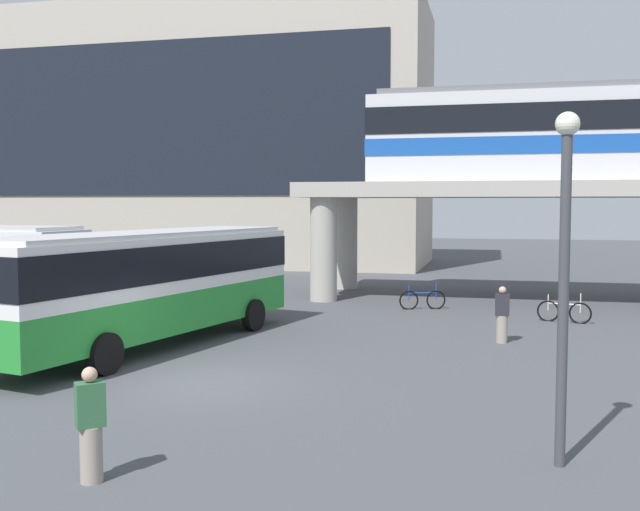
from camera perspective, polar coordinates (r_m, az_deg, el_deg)
The scene contains 8 objects.
ground_plane at distance 26.05m, azimuth -0.89°, elevation -4.73°, with size 120.00×120.00×0.00m, color #47494F.
station_building at distance 50.91m, azimuth -9.37°, elevation 8.93°, with size 30.65×11.08×16.68m.
bus_main at distance 20.71m, azimuth -13.31°, elevation -1.57°, with size 4.89×11.33×3.22m.
bicycle_silver at distance 25.88m, azimuth 18.55°, elevation -4.19°, with size 1.74×0.54×1.04m.
bicycle_blue at distance 27.84m, azimuth 8.02°, elevation -3.45°, with size 1.70×0.67×1.04m.
pedestrian_at_kerb at distance 21.56m, azimuth 14.06°, elevation -4.66°, with size 0.40×0.32×1.63m.
pedestrian_by_bike_rack at distance 11.17m, azimuth -17.50°, elevation -12.77°, with size 0.47×0.46×1.67m.
lamp_post at distance 11.46m, azimuth 18.59°, elevation -0.01°, with size 0.36×0.36×5.34m.
Camera 1 is at (6.45, -14.92, 3.99)m, focal length 40.90 mm.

